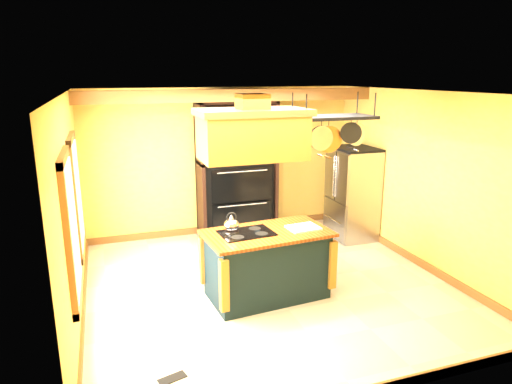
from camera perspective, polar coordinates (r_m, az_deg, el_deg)
floor at (r=6.66m, az=1.59°, el=-11.56°), size 5.00×5.00×0.00m
ceiling at (r=5.99m, az=1.77°, el=12.33°), size 5.00×5.00×0.00m
wall_back at (r=8.52m, az=-4.21°, el=3.82°), size 5.00×0.02×2.70m
wall_front at (r=4.07m, az=14.19°, el=-8.84°), size 5.00×0.02×2.70m
wall_left at (r=5.84m, az=-22.01°, el=-2.27°), size 0.02×5.00×2.70m
wall_right at (r=7.42m, az=20.10°, el=1.35°), size 0.02×5.00×2.70m
ceiling_beam at (r=7.61m, az=-2.82°, el=11.97°), size 5.00×0.15×0.20m
window_near at (r=5.06m, az=-22.09°, el=-4.21°), size 0.06×1.06×1.56m
window_far at (r=6.40m, az=-21.51°, el=-0.33°), size 0.06×1.06×1.56m
kitchen_island at (r=6.18m, az=1.35°, el=-8.92°), size 1.72×1.06×1.11m
range_hood at (r=5.65m, az=-0.45°, el=7.47°), size 1.36×0.77×0.80m
pot_rack at (r=6.09m, az=9.54°, el=8.23°), size 1.15×0.53×0.79m
refrigerator at (r=8.45m, az=11.92°, el=-0.43°), size 0.71×0.83×1.63m
hutch at (r=8.40m, az=-2.48°, el=0.87°), size 1.41×0.64×2.49m
floor_register at (r=4.96m, az=-10.42°, el=-21.92°), size 0.30×0.19×0.01m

